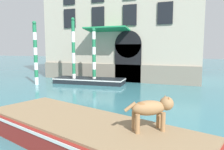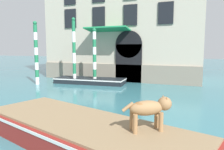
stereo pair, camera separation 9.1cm
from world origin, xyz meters
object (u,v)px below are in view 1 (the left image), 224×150
at_px(boat_foreground, 85,132).
at_px(boat_moored_near_palazzo, 89,81).
at_px(mooring_pole_0, 94,56).
at_px(dog_on_deck, 152,108).
at_px(mooring_pole_2, 35,53).
at_px(mooring_pole_1, 73,51).

xyz_separation_m(boat_foreground, boat_moored_near_palazzo, (-4.57, 9.21, -0.13)).
height_order(boat_foreground, mooring_pole_0, mooring_pole_0).
xyz_separation_m(dog_on_deck, boat_moored_near_palazzo, (-6.37, 9.23, -0.97)).
height_order(boat_foreground, dog_on_deck, dog_on_deck).
xyz_separation_m(boat_moored_near_palazzo, mooring_pole_2, (-3.31, -1.77, 2.04)).
xyz_separation_m(boat_moored_near_palazzo, mooring_pole_1, (-0.93, -0.60, 2.17)).
relative_size(boat_moored_near_palazzo, mooring_pole_1, 1.12).
relative_size(boat_moored_near_palazzo, mooring_pole_0, 1.33).
bearing_deg(mooring_pole_2, mooring_pole_1, 26.19).
relative_size(boat_foreground, dog_on_deck, 6.66).
distance_m(boat_moored_near_palazzo, mooring_pole_2, 4.27).
relative_size(boat_foreground, mooring_pole_2, 1.59).
height_order(boat_moored_near_palazzo, mooring_pole_0, mooring_pole_0).
distance_m(boat_foreground, mooring_pole_2, 10.99).
height_order(dog_on_deck, mooring_pole_2, mooring_pole_2).
bearing_deg(dog_on_deck, boat_foreground, 145.22).
bearing_deg(mooring_pole_1, boat_moored_near_palazzo, 33.06).
xyz_separation_m(dog_on_deck, mooring_pole_0, (-5.89, 9.07, 0.83)).
bearing_deg(mooring_pole_0, boat_moored_near_palazzo, 161.53).
bearing_deg(boat_moored_near_palazzo, mooring_pole_1, -151.98).
xyz_separation_m(mooring_pole_0, mooring_pole_2, (-3.78, -1.61, 0.24)).
bearing_deg(mooring_pole_1, mooring_pole_2, -153.81).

